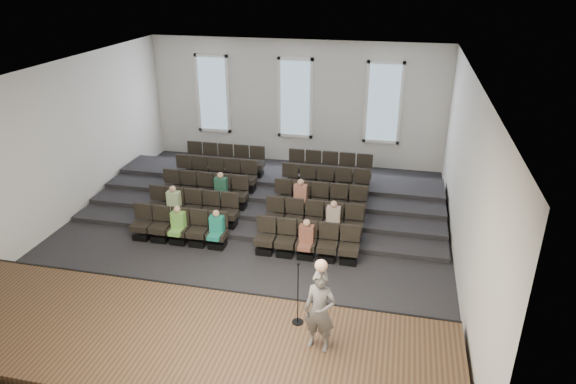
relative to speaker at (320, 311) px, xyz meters
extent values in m
plane|color=black|center=(-2.98, 4.77, -1.38)|extent=(14.00, 14.00, 0.00)
cube|color=white|center=(-2.98, 4.77, 3.63)|extent=(12.00, 14.00, 0.02)
cube|color=silver|center=(-2.98, 11.79, 1.12)|extent=(12.00, 0.04, 5.00)
cube|color=silver|center=(-2.98, -2.25, 1.12)|extent=(12.00, 0.04, 5.00)
cube|color=silver|center=(-9.00, 4.77, 1.12)|extent=(0.04, 14.00, 5.00)
cube|color=silver|center=(3.04, 4.77, 1.12)|extent=(0.04, 14.00, 5.00)
cube|color=#4E3721|center=(-2.98, -0.33, -1.13)|extent=(11.80, 3.60, 0.50)
cube|color=black|center=(-2.98, 1.44, -1.13)|extent=(11.80, 0.06, 0.52)
cube|color=black|center=(-2.98, 7.10, -1.31)|extent=(11.80, 4.80, 0.15)
cube|color=black|center=(-2.98, 7.62, -1.23)|extent=(11.80, 3.75, 0.30)
cube|color=black|center=(-2.98, 8.15, -1.16)|extent=(11.80, 2.70, 0.45)
cube|color=black|center=(-2.98, 8.67, -1.08)|extent=(11.80, 1.65, 0.60)
cube|color=black|center=(-6.11, 4.17, -1.28)|extent=(0.47, 0.43, 0.20)
cube|color=black|center=(-6.11, 4.17, -0.97)|extent=(0.55, 0.50, 0.19)
cube|color=black|center=(-6.11, 4.38, -0.56)|extent=(0.55, 0.08, 0.50)
cube|color=black|center=(-5.51, 4.17, -1.28)|extent=(0.47, 0.43, 0.20)
cube|color=black|center=(-5.51, 4.17, -0.97)|extent=(0.55, 0.50, 0.19)
cube|color=black|center=(-5.51, 4.38, -0.56)|extent=(0.55, 0.08, 0.50)
cube|color=black|center=(-4.91, 4.17, -1.28)|extent=(0.47, 0.43, 0.20)
cube|color=black|center=(-4.91, 4.17, -0.97)|extent=(0.55, 0.50, 0.19)
cube|color=black|center=(-4.91, 4.38, -0.56)|extent=(0.55, 0.08, 0.50)
cube|color=black|center=(-4.31, 4.17, -1.28)|extent=(0.47, 0.43, 0.20)
cube|color=black|center=(-4.31, 4.17, -0.97)|extent=(0.55, 0.50, 0.19)
cube|color=black|center=(-4.31, 4.38, -0.56)|extent=(0.55, 0.08, 0.50)
cube|color=black|center=(-3.71, 4.17, -1.28)|extent=(0.47, 0.43, 0.20)
cube|color=black|center=(-3.71, 4.17, -0.97)|extent=(0.55, 0.50, 0.19)
cube|color=black|center=(-3.71, 4.38, -0.56)|extent=(0.55, 0.08, 0.50)
cube|color=black|center=(-2.26, 4.17, -1.28)|extent=(0.47, 0.43, 0.20)
cube|color=black|center=(-2.26, 4.17, -0.97)|extent=(0.55, 0.50, 0.19)
cube|color=black|center=(-2.26, 4.38, -0.56)|extent=(0.55, 0.08, 0.50)
cube|color=black|center=(-1.66, 4.17, -1.28)|extent=(0.47, 0.43, 0.20)
cube|color=black|center=(-1.66, 4.17, -0.97)|extent=(0.55, 0.50, 0.19)
cube|color=black|center=(-1.66, 4.38, -0.56)|extent=(0.55, 0.08, 0.50)
cube|color=black|center=(-1.06, 4.17, -1.28)|extent=(0.47, 0.43, 0.20)
cube|color=black|center=(-1.06, 4.17, -0.97)|extent=(0.55, 0.50, 0.19)
cube|color=black|center=(-1.06, 4.38, -0.56)|extent=(0.55, 0.08, 0.50)
cube|color=black|center=(-0.46, 4.17, -1.28)|extent=(0.47, 0.43, 0.20)
cube|color=black|center=(-0.46, 4.17, -0.97)|extent=(0.55, 0.50, 0.19)
cube|color=black|center=(-0.46, 4.38, -0.56)|extent=(0.55, 0.08, 0.50)
cube|color=black|center=(0.14, 4.17, -1.28)|extent=(0.47, 0.43, 0.20)
cube|color=black|center=(0.14, 4.17, -0.97)|extent=(0.55, 0.50, 0.19)
cube|color=black|center=(0.14, 4.38, -0.56)|extent=(0.55, 0.08, 0.50)
cube|color=black|center=(-6.11, 5.22, -1.13)|extent=(0.47, 0.43, 0.20)
cube|color=black|center=(-6.11, 5.22, -0.82)|extent=(0.55, 0.50, 0.19)
cube|color=black|center=(-6.11, 5.43, -0.41)|extent=(0.55, 0.08, 0.50)
cube|color=black|center=(-5.51, 5.22, -1.13)|extent=(0.47, 0.43, 0.20)
cube|color=black|center=(-5.51, 5.22, -0.82)|extent=(0.55, 0.50, 0.19)
cube|color=black|center=(-5.51, 5.43, -0.41)|extent=(0.55, 0.08, 0.50)
cube|color=black|center=(-4.91, 5.22, -1.13)|extent=(0.47, 0.43, 0.20)
cube|color=black|center=(-4.91, 5.22, -0.82)|extent=(0.55, 0.50, 0.19)
cube|color=black|center=(-4.91, 5.43, -0.41)|extent=(0.55, 0.08, 0.50)
cube|color=black|center=(-4.31, 5.22, -1.13)|extent=(0.47, 0.43, 0.20)
cube|color=black|center=(-4.31, 5.22, -0.82)|extent=(0.55, 0.50, 0.19)
cube|color=black|center=(-4.31, 5.43, -0.41)|extent=(0.55, 0.08, 0.50)
cube|color=black|center=(-3.71, 5.22, -1.13)|extent=(0.47, 0.43, 0.20)
cube|color=black|center=(-3.71, 5.22, -0.82)|extent=(0.55, 0.50, 0.19)
cube|color=black|center=(-3.71, 5.43, -0.41)|extent=(0.55, 0.08, 0.50)
cube|color=black|center=(-2.26, 5.22, -1.13)|extent=(0.47, 0.43, 0.20)
cube|color=black|center=(-2.26, 5.22, -0.82)|extent=(0.55, 0.50, 0.19)
cube|color=black|center=(-2.26, 5.43, -0.41)|extent=(0.55, 0.08, 0.50)
cube|color=black|center=(-1.66, 5.22, -1.13)|extent=(0.47, 0.43, 0.20)
cube|color=black|center=(-1.66, 5.22, -0.82)|extent=(0.55, 0.50, 0.19)
cube|color=black|center=(-1.66, 5.43, -0.41)|extent=(0.55, 0.08, 0.50)
cube|color=black|center=(-1.06, 5.22, -1.13)|extent=(0.47, 0.43, 0.20)
cube|color=black|center=(-1.06, 5.22, -0.82)|extent=(0.55, 0.50, 0.19)
cube|color=black|center=(-1.06, 5.43, -0.41)|extent=(0.55, 0.08, 0.50)
cube|color=black|center=(-0.46, 5.22, -1.13)|extent=(0.47, 0.43, 0.20)
cube|color=black|center=(-0.46, 5.22, -0.82)|extent=(0.55, 0.50, 0.19)
cube|color=black|center=(-0.46, 5.43, -0.41)|extent=(0.55, 0.08, 0.50)
cube|color=black|center=(0.14, 5.22, -1.13)|extent=(0.47, 0.43, 0.20)
cube|color=black|center=(0.14, 5.22, -0.82)|extent=(0.55, 0.50, 0.19)
cube|color=black|center=(0.14, 5.43, -0.41)|extent=(0.55, 0.08, 0.50)
cube|color=black|center=(-6.11, 6.27, -0.98)|extent=(0.47, 0.42, 0.20)
cube|color=black|center=(-6.11, 6.27, -0.67)|extent=(0.55, 0.50, 0.19)
cube|color=black|center=(-6.11, 6.48, -0.26)|extent=(0.55, 0.08, 0.50)
cube|color=black|center=(-5.51, 6.27, -0.98)|extent=(0.47, 0.42, 0.20)
cube|color=black|center=(-5.51, 6.27, -0.67)|extent=(0.55, 0.50, 0.19)
cube|color=black|center=(-5.51, 6.48, -0.26)|extent=(0.55, 0.08, 0.50)
cube|color=black|center=(-4.91, 6.27, -0.98)|extent=(0.47, 0.42, 0.20)
cube|color=black|center=(-4.91, 6.27, -0.67)|extent=(0.55, 0.50, 0.19)
cube|color=black|center=(-4.91, 6.48, -0.26)|extent=(0.55, 0.08, 0.50)
cube|color=black|center=(-4.31, 6.27, -0.98)|extent=(0.47, 0.42, 0.20)
cube|color=black|center=(-4.31, 6.27, -0.67)|extent=(0.55, 0.50, 0.19)
cube|color=black|center=(-4.31, 6.48, -0.26)|extent=(0.55, 0.08, 0.50)
cube|color=black|center=(-3.71, 6.27, -0.98)|extent=(0.47, 0.42, 0.20)
cube|color=black|center=(-3.71, 6.27, -0.67)|extent=(0.55, 0.50, 0.19)
cube|color=black|center=(-3.71, 6.48, -0.26)|extent=(0.55, 0.08, 0.50)
cube|color=black|center=(-2.26, 6.27, -0.98)|extent=(0.47, 0.42, 0.20)
cube|color=black|center=(-2.26, 6.27, -0.67)|extent=(0.55, 0.50, 0.19)
cube|color=black|center=(-2.26, 6.48, -0.26)|extent=(0.55, 0.08, 0.50)
cube|color=black|center=(-1.66, 6.27, -0.98)|extent=(0.47, 0.42, 0.20)
cube|color=black|center=(-1.66, 6.27, -0.67)|extent=(0.55, 0.50, 0.19)
cube|color=black|center=(-1.66, 6.48, -0.26)|extent=(0.55, 0.08, 0.50)
cube|color=black|center=(-1.06, 6.27, -0.98)|extent=(0.47, 0.42, 0.20)
cube|color=black|center=(-1.06, 6.27, -0.67)|extent=(0.55, 0.50, 0.19)
cube|color=black|center=(-1.06, 6.48, -0.26)|extent=(0.55, 0.08, 0.50)
cube|color=black|center=(-0.46, 6.27, -0.98)|extent=(0.47, 0.42, 0.20)
cube|color=black|center=(-0.46, 6.27, -0.67)|extent=(0.55, 0.50, 0.19)
cube|color=black|center=(-0.46, 6.48, -0.26)|extent=(0.55, 0.08, 0.50)
cube|color=black|center=(0.14, 6.27, -0.98)|extent=(0.47, 0.42, 0.20)
cube|color=black|center=(0.14, 6.27, -0.67)|extent=(0.55, 0.50, 0.19)
cube|color=black|center=(0.14, 6.48, -0.26)|extent=(0.55, 0.08, 0.50)
cube|color=black|center=(-6.11, 7.32, -0.83)|extent=(0.47, 0.42, 0.20)
cube|color=black|center=(-6.11, 7.32, -0.52)|extent=(0.55, 0.50, 0.19)
cube|color=black|center=(-6.11, 7.53, -0.11)|extent=(0.55, 0.08, 0.50)
cube|color=black|center=(-5.51, 7.32, -0.83)|extent=(0.47, 0.42, 0.20)
cube|color=black|center=(-5.51, 7.32, -0.52)|extent=(0.55, 0.50, 0.19)
cube|color=black|center=(-5.51, 7.53, -0.11)|extent=(0.55, 0.08, 0.50)
cube|color=black|center=(-4.91, 7.32, -0.83)|extent=(0.47, 0.42, 0.20)
cube|color=black|center=(-4.91, 7.32, -0.52)|extent=(0.55, 0.50, 0.19)
cube|color=black|center=(-4.91, 7.53, -0.11)|extent=(0.55, 0.08, 0.50)
cube|color=black|center=(-4.31, 7.32, -0.83)|extent=(0.47, 0.42, 0.20)
cube|color=black|center=(-4.31, 7.32, -0.52)|extent=(0.55, 0.50, 0.19)
cube|color=black|center=(-4.31, 7.53, -0.11)|extent=(0.55, 0.08, 0.50)
cube|color=black|center=(-3.71, 7.32, -0.83)|extent=(0.47, 0.42, 0.20)
cube|color=black|center=(-3.71, 7.32, -0.52)|extent=(0.55, 0.50, 0.19)
cube|color=black|center=(-3.71, 7.53, -0.11)|extent=(0.55, 0.08, 0.50)
cube|color=black|center=(-2.26, 7.32, -0.83)|extent=(0.47, 0.42, 0.20)
cube|color=black|center=(-2.26, 7.32, -0.52)|extent=(0.55, 0.50, 0.19)
cube|color=black|center=(-2.26, 7.53, -0.11)|extent=(0.55, 0.08, 0.50)
cube|color=black|center=(-1.66, 7.32, -0.83)|extent=(0.47, 0.42, 0.20)
cube|color=black|center=(-1.66, 7.32, -0.52)|extent=(0.55, 0.50, 0.19)
cube|color=black|center=(-1.66, 7.53, -0.11)|extent=(0.55, 0.08, 0.50)
cube|color=black|center=(-1.06, 7.32, -0.83)|extent=(0.47, 0.42, 0.20)
cube|color=black|center=(-1.06, 7.32, -0.52)|extent=(0.55, 0.50, 0.19)
cube|color=black|center=(-1.06, 7.53, -0.11)|extent=(0.55, 0.08, 0.50)
cube|color=black|center=(-0.46, 7.32, -0.83)|extent=(0.47, 0.42, 0.20)
cube|color=black|center=(-0.46, 7.32, -0.52)|extent=(0.55, 0.50, 0.19)
cube|color=black|center=(-0.46, 7.53, -0.11)|extent=(0.55, 0.08, 0.50)
cube|color=black|center=(0.14, 7.32, -0.83)|extent=(0.47, 0.42, 0.20)
cube|color=black|center=(0.14, 7.32, -0.52)|extent=(0.55, 0.50, 0.19)
cube|color=black|center=(0.14, 7.53, -0.11)|extent=(0.55, 0.08, 0.50)
cube|color=black|center=(-6.11, 8.37, -0.68)|extent=(0.47, 0.42, 0.20)
cube|color=black|center=(-6.11, 8.37, -0.37)|extent=(0.55, 0.50, 0.19)
cube|color=black|center=(-6.11, 8.58, 0.04)|extent=(0.55, 0.08, 0.50)
cube|color=black|center=(-5.51, 8.37, -0.68)|extent=(0.47, 0.42, 0.20)
cube|color=black|center=(-5.51, 8.37, -0.37)|extent=(0.55, 0.50, 0.19)
cube|color=black|center=(-5.51, 8.58, 0.04)|extent=(0.55, 0.08, 0.50)
cube|color=black|center=(-4.91, 8.37, -0.68)|extent=(0.47, 0.42, 0.20)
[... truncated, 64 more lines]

